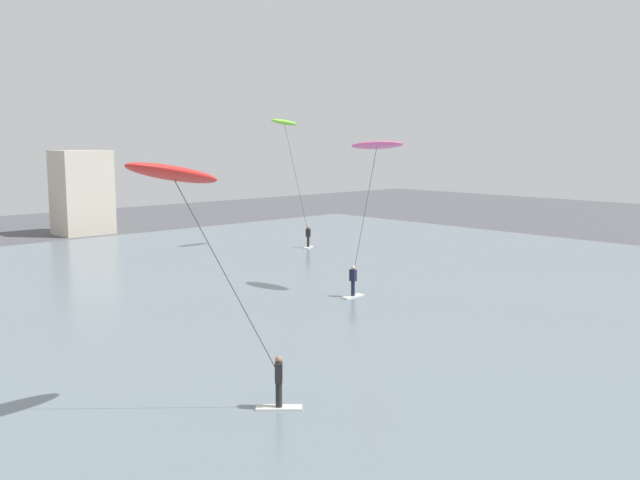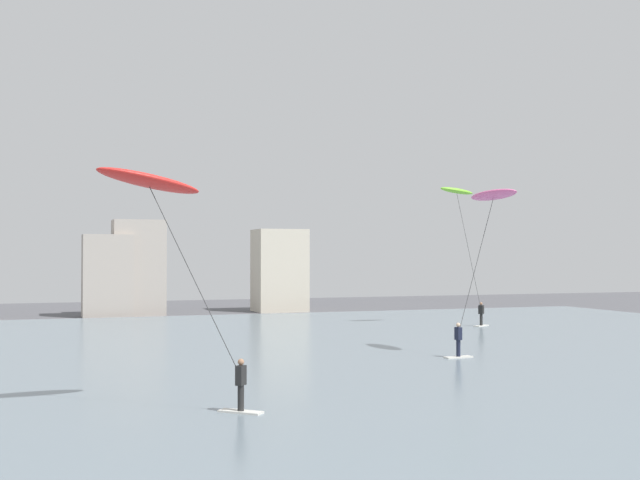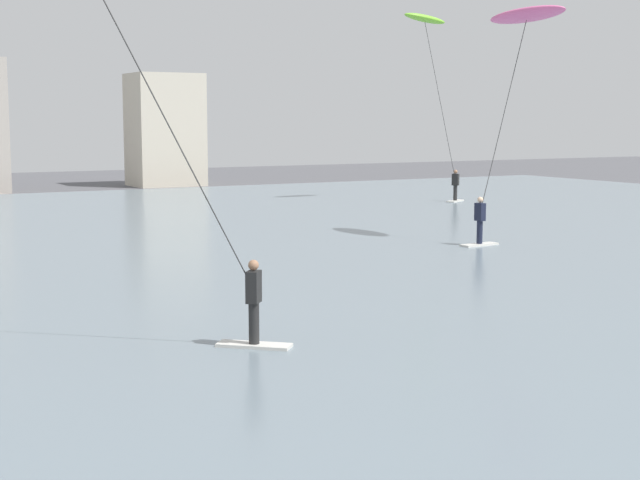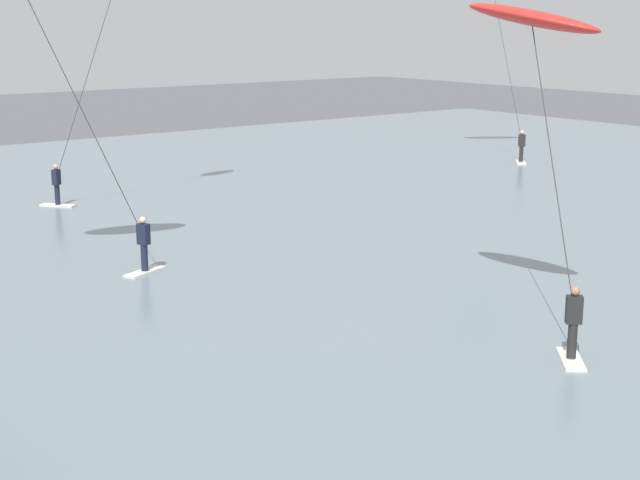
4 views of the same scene
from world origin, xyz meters
name	(u,v)px [view 2 (image 2 of 4)]	position (x,y,z in m)	size (l,w,h in m)	color
water_bay	(167,358)	(0.00, 30.10, 0.05)	(84.00, 52.00, 0.10)	slate
far_shore_buildings	(118,276)	(0.20, 58.63, 3.25)	(38.34, 5.57, 7.91)	#B7A893
kitesurfer_pink	(490,207)	(15.02, 25.72, 7.29)	(3.69, 3.44, 8.17)	silver
kitesurfer_red	(157,199)	(-2.26, 17.11, 6.69)	(5.07, 2.84, 7.67)	silver
kitesurfer_lime	(460,207)	(21.89, 40.84, 8.38)	(3.17, 2.59, 9.74)	silver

